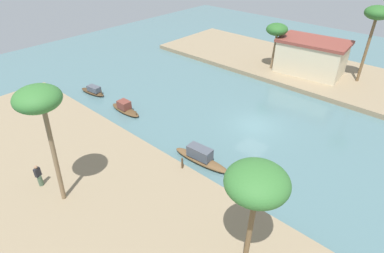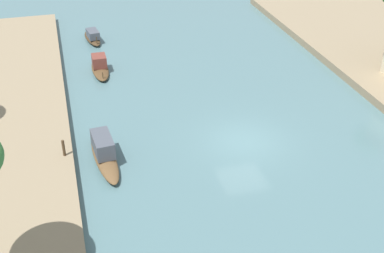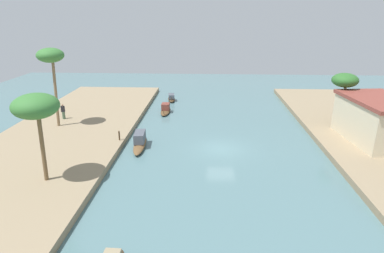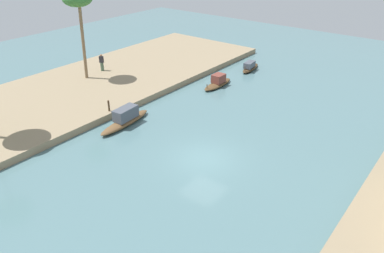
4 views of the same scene
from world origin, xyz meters
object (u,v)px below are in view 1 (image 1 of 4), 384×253
object	(u,v)px
palm_tree_left_far	(257,184)
riverside_building	(311,56)
sampan_near_left_bank	(93,91)
sampan_midstream	(201,157)
sampan_foreground	(125,108)
mooring_post	(182,163)
palm_tree_right_tall	(377,15)
person_on_near_bank	(39,176)
palm_tree_right_short	(277,30)
palm_tree_left_near	(38,102)

from	to	relation	value
palm_tree_left_far	riverside_building	size ratio (longest dim) A/B	0.76
sampan_near_left_bank	riverside_building	bearing A→B (deg)	45.21
sampan_midstream	sampan_foreground	xyz separation A→B (m)	(-10.63, 1.00, -0.11)
sampan_midstream	mooring_post	world-z (taller)	mooring_post
palm_tree_right_tall	riverside_building	world-z (taller)	palm_tree_right_tall
riverside_building	palm_tree_right_tall	bearing A→B (deg)	8.61
mooring_post	riverside_building	distance (m)	23.21
sampan_near_left_bank	mooring_post	size ratio (longest dim) A/B	3.97
sampan_near_left_bank	mooring_post	world-z (taller)	mooring_post
sampan_midstream	person_on_near_bank	xyz separation A→B (m)	(-6.00, -9.60, 0.80)
sampan_near_left_bank	palm_tree_right_tall	bearing A→B (deg)	38.60
sampan_foreground	palm_tree_right_short	xyz separation A→B (m)	(5.45, 18.56, 4.79)
sampan_near_left_bank	palm_tree_right_short	xyz separation A→B (m)	(11.14, 18.47, 4.81)
palm_tree_right_short	palm_tree_right_tall	bearing A→B (deg)	18.02
person_on_near_bank	riverside_building	distance (m)	31.23
palm_tree_right_short	riverside_building	xyz separation A→B (m)	(3.99, 1.67, -2.66)
mooring_post	palm_tree_left_near	world-z (taller)	palm_tree_left_near
palm_tree_right_short	sampan_foreground	bearing A→B (deg)	-106.35
sampan_midstream	palm_tree_right_short	size ratio (longest dim) A/B	0.92
mooring_post	palm_tree_left_near	xyz separation A→B (m)	(-3.63, -7.13, 6.52)
riverside_building	sampan_foreground	bearing A→B (deg)	-120.70
sampan_foreground	palm_tree_left_far	world-z (taller)	palm_tree_left_far
person_on_near_bank	palm_tree_right_tall	world-z (taller)	palm_tree_right_tall
sampan_midstream	palm_tree_right_tall	bearing A→B (deg)	75.22
palm_tree_left_near	palm_tree_left_far	bearing A→B (deg)	19.98
mooring_post	palm_tree_left_far	distance (m)	9.48
palm_tree_left_far	palm_tree_right_short	xyz separation A→B (m)	(-12.62, 24.52, -0.62)
palm_tree_left_far	palm_tree_right_tall	distance (m)	27.81
mooring_post	palm_tree_right_tall	bearing A→B (deg)	80.22
sampan_near_left_bank	palm_tree_left_near	distance (m)	17.63
sampan_midstream	palm_tree_left_near	world-z (taller)	palm_tree_left_near
sampan_near_left_bank	palm_tree_left_near	world-z (taller)	palm_tree_left_near
person_on_near_bank	riverside_building	world-z (taller)	riverside_building
palm_tree_right_short	sampan_near_left_bank	bearing A→B (deg)	-121.09
sampan_near_left_bank	person_on_near_bank	bearing A→B (deg)	-53.90
sampan_midstream	mooring_post	size ratio (longest dim) A/B	5.72
person_on_near_bank	riverside_building	size ratio (longest dim) A/B	0.21
sampan_foreground	palm_tree_right_short	distance (m)	19.93
palm_tree_left_near	riverside_building	distance (m)	30.77
sampan_midstream	person_on_near_bank	distance (m)	11.35
sampan_midstream	palm_tree_left_near	size ratio (longest dim) A/B	0.63
mooring_post	palm_tree_right_short	bearing A→B (deg)	103.24
person_on_near_bank	palm_tree_right_tall	distance (m)	34.33
palm_tree_right_tall	palm_tree_right_short	xyz separation A→B (m)	(-9.27, -3.01, -2.59)
sampan_midstream	palm_tree_left_near	xyz separation A→B (m)	(-3.76, -9.03, 6.98)
person_on_near_bank	palm_tree_left_near	world-z (taller)	palm_tree_left_near
person_on_near_bank	riverside_building	bearing A→B (deg)	-25.69
sampan_near_left_bank	mooring_post	xyz separation A→B (m)	(16.19, -2.99, 0.60)
palm_tree_right_short	palm_tree_left_near	bearing A→B (deg)	-87.16
palm_tree_left_near	riverside_building	xyz separation A→B (m)	(2.57, 30.26, -4.97)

